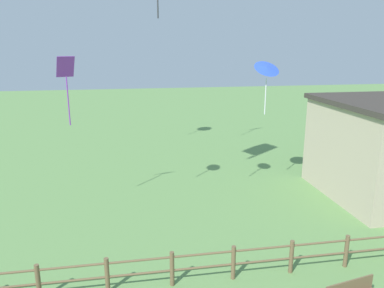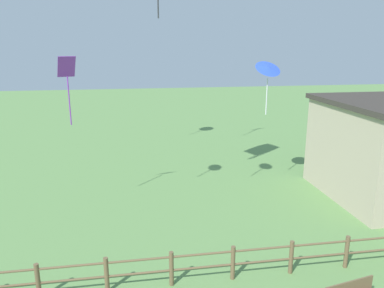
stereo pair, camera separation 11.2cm
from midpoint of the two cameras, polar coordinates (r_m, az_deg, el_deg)
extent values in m
cylinder|color=brown|center=(12.38, -22.16, -18.83)|extent=(0.14, 0.14, 1.14)
cylinder|color=brown|center=(12.09, -12.61, -18.88)|extent=(0.14, 0.14, 1.14)
cylinder|color=brown|center=(12.11, -2.87, -18.44)|extent=(0.14, 0.14, 1.14)
cylinder|color=brown|center=(12.44, 6.52, -17.54)|extent=(0.14, 0.14, 1.14)
cylinder|color=brown|center=(13.05, 15.12, -16.31)|extent=(0.14, 0.14, 1.14)
cylinder|color=brown|center=(13.91, 22.71, -14.93)|extent=(0.14, 0.14, 1.14)
cylinder|color=brown|center=(12.02, 1.92, -16.44)|extent=(21.43, 0.07, 0.07)
cylinder|color=brown|center=(12.27, 1.90, -18.26)|extent=(21.43, 0.07, 0.07)
cube|color=brown|center=(12.00, 23.07, -19.52)|extent=(1.62, 0.36, 0.41)
cone|color=blue|center=(18.30, 11.70, 11.27)|extent=(1.36, 1.24, 0.73)
cylinder|color=silver|center=(18.42, 11.48, 7.08)|extent=(0.05, 0.05, 1.73)
cube|color=purple|center=(16.09, -18.40, 11.11)|extent=(0.82, 0.71, 0.83)
cylinder|color=purple|center=(16.23, -18.00, 6.25)|extent=(0.05, 0.05, 2.00)
camera|label=1|loc=(0.06, -89.75, 0.07)|focal=35.00mm
camera|label=2|loc=(0.06, 90.25, -0.07)|focal=35.00mm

